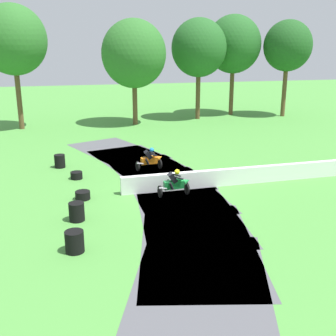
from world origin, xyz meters
name	(u,v)px	position (x,y,z in m)	size (l,w,h in m)	color
ground_plane	(173,190)	(0.00, 0.00, 0.00)	(120.00, 120.00, 0.00)	#4C933D
track_asphalt	(159,191)	(-0.74, -0.01, 0.00)	(7.58, 26.53, 0.01)	#515156
safety_barrier	(262,174)	(5.03, 0.10, 0.45)	(0.30, 15.47, 0.90)	white
motorcycle_lead_green	(175,183)	(-0.13, -0.89, 0.66)	(1.68, 0.78, 1.42)	black
motorcycle_chase_orange	(150,159)	(-0.43, 3.76, 0.66)	(1.69, 0.90, 1.43)	black
tire_stack_near	(75,242)	(-5.12, -5.57, 0.40)	(0.68, 0.68, 0.80)	black
tire_stack_mid_a	(77,212)	(-4.95, -2.77, 0.40)	(0.66, 0.66, 0.80)	black
tire_stack_mid_b	(83,195)	(-4.58, -0.24, 0.20)	(0.72, 0.72, 0.40)	black
tire_stack_far	(77,175)	(-4.76, 3.08, 0.20)	(0.65, 0.65, 0.40)	black
tire_stack_extra_a	(60,161)	(-5.66, 5.58, 0.40)	(0.64, 0.64, 0.80)	black
tree_far_left	(234,44)	(12.07, 21.84, 7.20)	(5.59, 5.59, 10.16)	brown
tree_far_right	(288,46)	(16.93, 19.54, 7.04)	(4.80, 4.80, 9.60)	brown
tree_mid_rise	(134,54)	(1.19, 18.61, 6.39)	(5.80, 5.80, 9.45)	brown
tree_behind_barrier	(13,40)	(-8.96, 18.87, 7.55)	(5.59, 5.59, 10.51)	brown
tree_distant	(199,48)	(7.79, 20.11, 6.87)	(5.31, 5.31, 9.69)	brown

